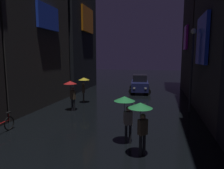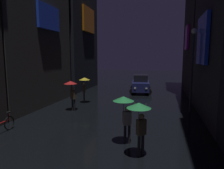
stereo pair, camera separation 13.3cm
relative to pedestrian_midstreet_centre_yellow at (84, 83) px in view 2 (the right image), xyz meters
name	(u,v)px [view 2 (the right image)]	position (x,y,z in m)	size (l,w,h in m)	color
pedestrian_midstreet_centre_yellow	(84,83)	(0.00, 0.00, 0.00)	(0.90, 0.90, 2.12)	#38332D
pedestrian_foreground_right_green	(125,107)	(4.68, -7.03, 0.00)	(0.90, 0.90, 2.12)	black
pedestrian_far_right_red	(71,87)	(0.05, -2.54, 0.00)	(0.90, 0.90, 2.12)	black
pedestrian_midstreet_left_green	(140,114)	(5.43, -8.05, 0.00)	(0.90, 0.90, 2.12)	black
bicycle_parked_at_storefront	(1,126)	(-1.47, -7.32, -1.28)	(0.12, 1.82, 0.96)	black
car_distant	(141,84)	(3.98, 6.09, -0.74)	(2.56, 4.29, 1.92)	navy
streetlamp_right_far	(192,61)	(8.13, -0.85, 1.85)	(0.36, 0.36, 5.65)	#2D2D33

